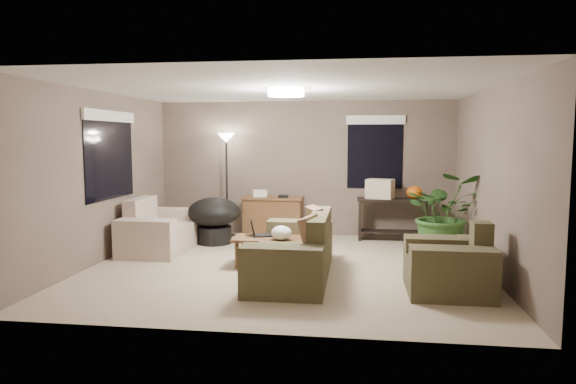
# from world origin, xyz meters

# --- Properties ---
(room_shell) EXTENTS (5.50, 5.50, 5.50)m
(room_shell) POSITION_xyz_m (0.00, 0.00, 1.25)
(room_shell) COLOR tan
(room_shell) RESTS_ON ground
(main_sofa) EXTENTS (0.95, 2.20, 0.85)m
(main_sofa) POSITION_xyz_m (0.19, -0.48, 0.29)
(main_sofa) COLOR brown
(main_sofa) RESTS_ON ground
(throw_pillows) EXTENTS (0.39, 1.40, 0.47)m
(throw_pillows) POSITION_xyz_m (0.44, -0.48, 0.65)
(throw_pillows) COLOR #8C7251
(throw_pillows) RESTS_ON main_sofa
(loveseat) EXTENTS (0.90, 1.60, 0.85)m
(loveseat) POSITION_xyz_m (-2.21, 0.83, 0.30)
(loveseat) COLOR beige
(loveseat) RESTS_ON ground
(armchair) EXTENTS (0.95, 1.00, 0.85)m
(armchair) POSITION_xyz_m (2.08, -0.92, 0.30)
(armchair) COLOR #47412A
(armchair) RESTS_ON ground
(coffee_table) EXTENTS (1.00, 0.55, 0.42)m
(coffee_table) POSITION_xyz_m (-0.25, 0.00, 0.36)
(coffee_table) COLOR brown
(coffee_table) RESTS_ON ground
(laptop) EXTENTS (0.42, 0.34, 0.24)m
(laptop) POSITION_xyz_m (-0.41, 0.10, 0.48)
(laptop) COLOR black
(laptop) RESTS_ON coffee_table
(plastic_bag) EXTENTS (0.35, 0.33, 0.20)m
(plastic_bag) POSITION_xyz_m (-0.05, -0.15, 0.52)
(plastic_bag) COLOR white
(plastic_bag) RESTS_ON coffee_table
(desk) EXTENTS (1.10, 0.50, 0.75)m
(desk) POSITION_xyz_m (-0.54, 2.15, 0.38)
(desk) COLOR brown
(desk) RESTS_ON ground
(desk_papers) EXTENTS (0.70, 0.31, 0.12)m
(desk_papers) POSITION_xyz_m (-0.70, 2.14, 0.80)
(desk_papers) COLOR silver
(desk_papers) RESTS_ON desk
(console_table) EXTENTS (1.30, 0.40, 0.75)m
(console_table) POSITION_xyz_m (1.64, 2.18, 0.44)
(console_table) COLOR black
(console_table) RESTS_ON ground
(pumpkin) EXTENTS (0.30, 0.30, 0.23)m
(pumpkin) POSITION_xyz_m (1.99, 2.18, 0.86)
(pumpkin) COLOR orange
(pumpkin) RESTS_ON console_table
(cardboard_box) EXTENTS (0.54, 0.46, 0.34)m
(cardboard_box) POSITION_xyz_m (1.39, 2.18, 0.92)
(cardboard_box) COLOR beige
(cardboard_box) RESTS_ON console_table
(papasan_chair) EXTENTS (1.15, 1.15, 0.80)m
(papasan_chair) POSITION_xyz_m (-1.47, 1.48, 0.47)
(papasan_chair) COLOR black
(papasan_chair) RESTS_ON ground
(floor_lamp) EXTENTS (0.32, 0.32, 1.91)m
(floor_lamp) POSITION_xyz_m (-1.42, 2.22, 1.60)
(floor_lamp) COLOR black
(floor_lamp) RESTS_ON ground
(ceiling_fixture) EXTENTS (0.50, 0.50, 0.10)m
(ceiling_fixture) POSITION_xyz_m (0.00, 0.00, 2.44)
(ceiling_fixture) COLOR white
(ceiling_fixture) RESTS_ON room_shell
(houseplant) EXTENTS (1.17, 1.30, 1.02)m
(houseplant) POSITION_xyz_m (2.34, 1.13, 0.51)
(houseplant) COLOR #2D5923
(houseplant) RESTS_ON ground
(cat_scratching_post) EXTENTS (0.32, 0.32, 0.50)m
(cat_scratching_post) POSITION_xyz_m (2.46, 0.04, 0.21)
(cat_scratching_post) COLOR tan
(cat_scratching_post) RESTS_ON ground
(window_left) EXTENTS (0.05, 1.56, 1.33)m
(window_left) POSITION_xyz_m (-2.73, 0.30, 1.78)
(window_left) COLOR black
(window_left) RESTS_ON room_shell
(window_back) EXTENTS (1.06, 0.05, 1.33)m
(window_back) POSITION_xyz_m (1.30, 2.48, 1.79)
(window_back) COLOR black
(window_back) RESTS_ON room_shell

